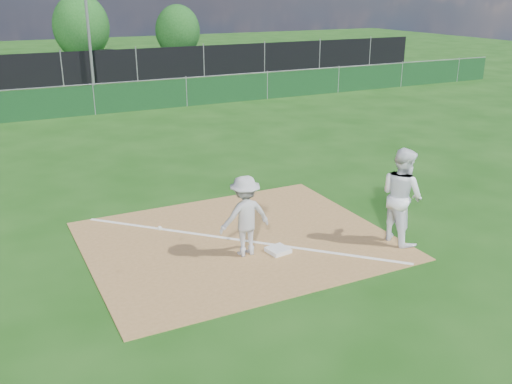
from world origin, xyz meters
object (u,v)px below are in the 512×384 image
light_pole (86,7)px  tree_right (178,31)px  first_base (278,250)px  play_at_first (245,216)px  tree_mid (81,27)px  runner (402,196)px  car_right (114,61)px  car_mid (51,65)px

light_pole → tree_right: light_pole is taller
first_base → play_at_first: 0.99m
first_base → tree_mid: size_ratio=0.08×
light_pole → runner: (1.44, -23.16, -3.02)m
car_right → first_base: bearing=151.6°
runner → tree_mid: (0.22, 34.51, 1.41)m
runner → car_mid: bearing=4.9°
light_pole → first_base: size_ratio=20.36×
runner → car_mid: runner is taller
first_base → tree_right: size_ratio=0.10×
car_right → tree_right: bearing=-68.5°
car_right → light_pole: bearing=131.3°
car_mid → light_pole: bearing=-171.9°
light_pole → tree_mid: 11.59m
car_mid → tree_mid: 7.79m
tree_mid → tree_right: (6.67, -1.33, -0.40)m
light_pole → runner: bearing=-86.4°
first_base → car_right: size_ratio=0.08×
first_base → play_at_first: bearing=160.1°
light_pole → car_mid: size_ratio=1.99×
car_mid → car_right: bearing=-103.6°
light_pole → tree_right: bearing=50.3°
runner → car_mid: (-2.98, 27.61, -0.31)m
car_mid → tree_right: tree_right is taller
tree_mid → light_pole: bearing=-98.3°
runner → tree_mid: 34.54m
car_right → tree_mid: bearing=-17.3°
light_pole → play_at_first: bearing=-94.2°
light_pole → play_at_first: 22.63m
tree_mid → tree_right: tree_mid is taller
light_pole → tree_mid: (1.66, 11.35, -1.61)m
first_base → car_mid: (-0.49, 27.02, 0.61)m
runner → tree_mid: size_ratio=0.42×
tree_right → tree_mid: bearing=168.7°
runner → tree_right: (6.89, 33.18, 1.01)m
first_base → runner: size_ratio=0.20×
play_at_first → tree_mid: 33.90m
car_mid → tree_right: bearing=-71.5°
first_base → car_mid: size_ratio=0.10×
light_pole → car_mid: light_pole is taller
runner → car_right: runner is taller
play_at_first → runner: bearing=-14.6°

